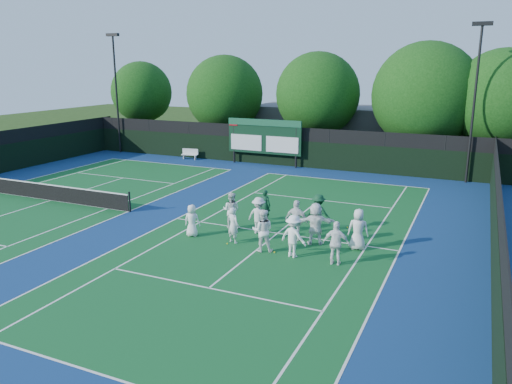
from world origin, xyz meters
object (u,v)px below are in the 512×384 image
at_px(tennis_net, 50,192).
at_px(coach_left, 265,205).
at_px(bench, 190,154).
at_px(scoreboard, 264,137).

relative_size(tennis_net, coach_left, 7.23).
relative_size(tennis_net, bench, 8.04).
distance_m(scoreboard, coach_left, 14.20).
relative_size(scoreboard, coach_left, 3.84).
bearing_deg(scoreboard, tennis_net, -115.60).
relative_size(bench, coach_left, 0.90).
distance_m(tennis_net, bench, 14.37).
relative_size(scoreboard, tennis_net, 0.53).
xyz_separation_m(tennis_net, bench, (0.43, 14.36, -0.03)).
bearing_deg(bench, scoreboard, 1.95).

